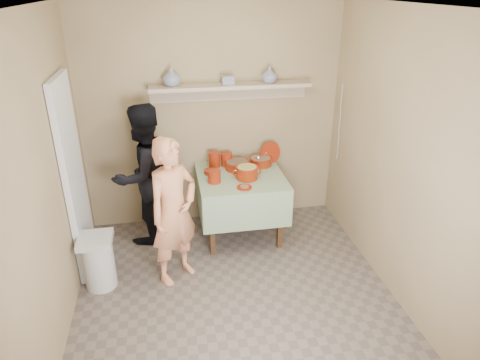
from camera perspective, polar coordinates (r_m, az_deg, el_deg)
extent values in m
plane|color=#65584F|center=(4.15, -0.22, -16.56)|extent=(3.50, 3.50, 0.00)
cube|color=silver|center=(4.48, -21.22, 0.11)|extent=(0.06, 0.70, 2.00)
cylinder|color=maroon|center=(5.04, -3.44, 2.74)|extent=(0.14, 0.14, 0.18)
cylinder|color=maroon|center=(5.06, -1.77, 2.75)|extent=(0.13, 0.13, 0.16)
cylinder|color=maroon|center=(4.64, -3.45, 0.47)|extent=(0.14, 0.14, 0.14)
cylinder|color=maroon|center=(4.88, -3.90, 1.12)|extent=(0.16, 0.16, 0.05)
cylinder|color=maroon|center=(5.16, 4.06, 3.64)|extent=(0.28, 0.16, 0.27)
imported|color=navy|center=(4.91, 3.95, 13.83)|extent=(0.21, 0.21, 0.18)
imported|color=navy|center=(4.79, -9.13, 13.45)|extent=(0.23, 0.23, 0.20)
cube|color=navy|center=(4.83, -1.66, 13.17)|extent=(0.14, 0.10, 0.09)
imported|color=tan|center=(4.15, -8.82, -4.23)|extent=(0.65, 0.62, 1.50)
imported|color=black|center=(4.85, -12.62, 0.64)|extent=(0.99, 0.97, 1.61)
cube|color=#9D8660|center=(5.06, -3.73, 8.25)|extent=(3.00, 0.02, 2.60)
cube|color=#9D8660|center=(2.03, 9.03, -21.41)|extent=(3.00, 0.02, 2.60)
cube|color=#9D8660|center=(3.53, -25.20, -1.94)|extent=(0.02, 3.50, 2.60)
cube|color=#9D8660|center=(3.96, 21.82, 1.54)|extent=(0.02, 3.50, 2.60)
cube|color=silver|center=(3.11, -0.30, 22.30)|extent=(3.00, 3.50, 0.02)
cube|color=#4C2D16|center=(4.65, -3.75, -6.14)|extent=(0.05, 0.05, 0.71)
cube|color=#4C2D16|center=(4.78, 5.38, -5.29)|extent=(0.05, 0.05, 0.71)
cube|color=#4C2D16|center=(5.31, -4.71, -1.95)|extent=(0.05, 0.05, 0.71)
cube|color=#4C2D16|center=(5.42, 3.30, -1.31)|extent=(0.05, 0.05, 0.71)
cube|color=#4C2D16|center=(4.85, 0.06, 0.34)|extent=(0.90, 0.90, 0.04)
cube|color=#1F591E|center=(4.84, 0.06, 0.61)|extent=(0.96, 0.96, 0.01)
cube|color=#1F591E|center=(4.52, 1.14, -4.35)|extent=(0.96, 0.01, 0.44)
cube|color=#1F591E|center=(5.36, -0.85, 0.60)|extent=(0.96, 0.01, 0.44)
cube|color=#1F591E|center=(4.88, -5.50, -2.10)|extent=(0.01, 0.96, 0.44)
cube|color=#1F591E|center=(5.04, 5.44, -1.22)|extent=(0.01, 0.96, 0.44)
cylinder|color=maroon|center=(4.98, -0.36, 1.97)|extent=(0.28, 0.28, 0.09)
cylinder|color=maroon|center=(4.96, -0.36, 2.42)|extent=(0.30, 0.30, 0.01)
cylinder|color=brown|center=(4.97, -0.36, 2.25)|extent=(0.25, 0.25, 0.05)
cylinder|color=maroon|center=(5.09, 2.77, 2.48)|extent=(0.26, 0.26, 0.09)
cylinder|color=maroon|center=(5.07, 2.78, 2.91)|extent=(0.28, 0.28, 0.01)
cylinder|color=#8C6B54|center=(5.08, 2.78, 2.74)|extent=(0.23, 0.23, 0.05)
cylinder|color=silver|center=(4.91, 3.23, 3.29)|extent=(0.01, 0.22, 0.16)
sphere|color=silver|center=(5.04, 2.46, 2.97)|extent=(0.07, 0.07, 0.07)
cylinder|color=maroon|center=(4.73, 0.93, 0.98)|extent=(0.24, 0.24, 0.14)
cylinder|color=maroon|center=(4.70, 0.93, 1.69)|extent=(0.25, 0.25, 0.01)
cylinder|color=tan|center=(4.71, 0.93, 1.52)|extent=(0.21, 0.21, 0.05)
torus|color=maroon|center=(4.71, -0.51, 0.95)|extent=(0.09, 0.02, 0.09)
torus|color=maroon|center=(4.75, 2.35, 1.16)|extent=(0.09, 0.02, 0.09)
cylinder|color=maroon|center=(4.53, 0.59, -1.00)|extent=(0.16, 0.16, 0.02)
cylinder|color=#8C6B54|center=(4.53, 0.59, -0.87)|extent=(0.09, 0.09, 0.01)
cube|color=tan|center=(4.85, -1.26, 12.44)|extent=(1.80, 0.25, 0.04)
cube|color=tan|center=(4.99, -1.47, 11.61)|extent=(1.80, 0.02, 0.18)
cylinder|color=silver|center=(4.46, -18.28, -10.61)|extent=(0.30, 0.30, 0.50)
cube|color=silver|center=(4.31, -18.77, -7.57)|extent=(0.32, 0.32, 0.06)
cylinder|color=silver|center=(5.13, 13.39, 10.73)|extent=(0.01, 0.01, 0.30)
cylinder|color=silver|center=(5.19, 13.15, 7.47)|extent=(0.01, 0.01, 0.30)
cylinder|color=silver|center=(5.27, 12.92, 4.30)|extent=(0.01, 0.01, 0.30)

